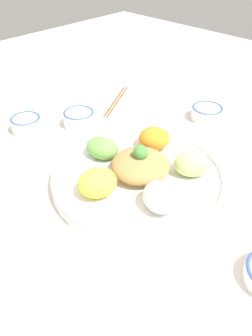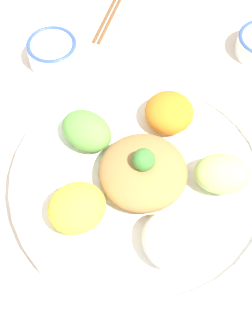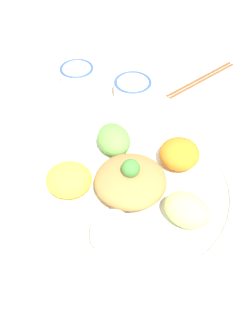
{
  "view_description": "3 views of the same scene",
  "coord_description": "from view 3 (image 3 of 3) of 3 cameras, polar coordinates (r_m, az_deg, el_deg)",
  "views": [
    {
      "loc": [
        0.45,
        0.42,
        0.5
      ],
      "look_at": [
        0.04,
        0.02,
        0.05
      ],
      "focal_mm": 35.0,
      "sensor_mm": 36.0,
      "label": 1
    },
    {
      "loc": [
        0.26,
        0.26,
        0.66
      ],
      "look_at": [
        0.01,
        0.0,
        0.04
      ],
      "focal_mm": 50.0,
      "sensor_mm": 36.0,
      "label": 2
    },
    {
      "loc": [
        0.09,
        0.49,
        0.61
      ],
      "look_at": [
        0.0,
        -0.01,
        0.04
      ],
      "focal_mm": 42.0,
      "sensor_mm": 36.0,
      "label": 3
    }
  ],
  "objects": [
    {
      "name": "ground_plane",
      "position": [
        0.78,
        0.22,
        -2.42
      ],
      "size": [
        2.4,
        2.4,
        0.0
      ],
      "primitive_type": "plane",
      "color": "silver"
    },
    {
      "name": "salad_platter",
      "position": [
        0.75,
        0.8,
        -2.85
      ],
      "size": [
        0.41,
        0.41,
        0.1
      ],
      "color": "white",
      "rests_on": "ground_plane"
    },
    {
      "name": "sauce_bowl_dark",
      "position": [
        0.97,
        0.99,
        11.51
      ],
      "size": [
        0.09,
        0.09,
        0.05
      ],
      "color": "white",
      "rests_on": "ground_plane"
    },
    {
      "name": "rice_bowl_plain",
      "position": [
        1.03,
        -7.1,
        13.38
      ],
      "size": [
        0.09,
        0.09,
        0.04
      ],
      "color": "white",
      "rests_on": "ground_plane"
    },
    {
      "name": "chopsticks_pair_near",
      "position": [
        1.06,
        10.87,
        12.61
      ],
      "size": [
        0.21,
        0.13,
        0.01
      ],
      "rotation": [
        0.0,
        0.0,
        3.63
      ],
      "color": "brown",
      "rests_on": "ground_plane"
    }
  ]
}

